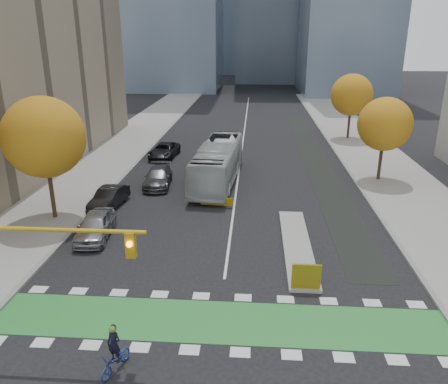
# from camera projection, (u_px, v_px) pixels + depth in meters

# --- Properties ---
(ground) EXTENTS (300.00, 300.00, 0.00)m
(ground) POSITION_uv_depth(u_px,v_px,m) (216.00, 344.00, 17.53)
(ground) COLOR black
(ground) RESTS_ON ground
(sidewalk_west) EXTENTS (7.00, 120.00, 0.15)m
(sidewalk_west) POSITION_uv_depth(u_px,v_px,m) (79.00, 180.00, 37.19)
(sidewalk_west) COLOR gray
(sidewalk_west) RESTS_ON ground
(sidewalk_east) EXTENTS (7.00, 120.00, 0.15)m
(sidewalk_east) POSITION_uv_depth(u_px,v_px,m) (403.00, 188.00, 35.38)
(sidewalk_east) COLOR gray
(sidewalk_east) RESTS_ON ground
(curb_west) EXTENTS (0.30, 120.00, 0.16)m
(curb_west) POSITION_uv_depth(u_px,v_px,m) (119.00, 181.00, 36.96)
(curb_west) COLOR gray
(curb_west) RESTS_ON ground
(curb_east) EXTENTS (0.30, 120.00, 0.16)m
(curb_east) POSITION_uv_depth(u_px,v_px,m) (359.00, 187.00, 35.62)
(curb_east) COLOR gray
(curb_east) RESTS_ON ground
(bike_crossing) EXTENTS (20.00, 3.00, 0.01)m
(bike_crossing) POSITION_uv_depth(u_px,v_px,m) (219.00, 321.00, 18.94)
(bike_crossing) COLOR #2B8435
(bike_crossing) RESTS_ON ground
(centre_line) EXTENTS (0.15, 70.00, 0.01)m
(centre_line) POSITION_uv_depth(u_px,v_px,m) (244.00, 134.00, 55.09)
(centre_line) COLOR silver
(centre_line) RESTS_ON ground
(bike_lane_paint) EXTENTS (2.50, 50.00, 0.01)m
(bike_lane_paint) POSITION_uv_depth(u_px,v_px,m) (313.00, 156.00, 45.20)
(bike_lane_paint) COLOR black
(bike_lane_paint) RESTS_ON ground
(median_island) EXTENTS (1.60, 10.00, 0.16)m
(median_island) POSITION_uv_depth(u_px,v_px,m) (297.00, 245.00, 25.69)
(median_island) COLOR gray
(median_island) RESTS_ON ground
(hazard_board) EXTENTS (1.40, 0.12, 1.30)m
(hazard_board) POSITION_uv_depth(u_px,v_px,m) (306.00, 277.00, 20.94)
(hazard_board) COLOR yellow
(hazard_board) RESTS_ON median_island
(tree_west) EXTENTS (5.20, 5.20, 8.22)m
(tree_west) POSITION_uv_depth(u_px,v_px,m) (44.00, 137.00, 27.71)
(tree_west) COLOR #332114
(tree_west) RESTS_ON ground
(tree_east_near) EXTENTS (4.40, 4.40, 7.08)m
(tree_east_near) POSITION_uv_depth(u_px,v_px,m) (385.00, 124.00, 35.75)
(tree_east_near) COLOR #332114
(tree_east_near) RESTS_ON ground
(tree_east_far) EXTENTS (4.80, 4.80, 7.65)m
(tree_east_far) POSITION_uv_depth(u_px,v_px,m) (352.00, 95.00, 50.61)
(tree_east_far) COLOR #332114
(tree_east_far) RESTS_ON ground
(traffic_signal_west) EXTENTS (8.53, 0.56, 5.20)m
(traffic_signal_west) POSITION_uv_depth(u_px,v_px,m) (2.00, 254.00, 16.22)
(traffic_signal_west) COLOR #BF9914
(traffic_signal_west) RESTS_ON ground
(cyclist) EXTENTS (1.12, 1.80, 1.96)m
(cyclist) POSITION_uv_depth(u_px,v_px,m) (115.00, 356.00, 15.95)
(cyclist) COLOR navy
(cyclist) RESTS_ON ground
(bus) EXTENTS (3.71, 12.32, 3.38)m
(bus) POSITION_uv_depth(u_px,v_px,m) (218.00, 163.00, 36.52)
(bus) COLOR #B8BEC1
(bus) RESTS_ON ground
(parked_car_a) EXTENTS (2.18, 4.68, 1.55)m
(parked_car_a) POSITION_uv_depth(u_px,v_px,m) (95.00, 226.00, 26.61)
(parked_car_a) COLOR #949499
(parked_car_a) RESTS_ON ground
(parked_car_b) EXTENTS (2.03, 4.48, 1.42)m
(parked_car_b) POSITION_uv_depth(u_px,v_px,m) (109.00, 198.00, 31.38)
(parked_car_b) COLOR black
(parked_car_b) RESTS_ON ground
(parked_car_c) EXTENTS (2.47, 5.20, 1.46)m
(parked_car_c) POSITION_uv_depth(u_px,v_px,m) (158.00, 177.00, 35.90)
(parked_car_c) COLOR #48494D
(parked_car_c) RESTS_ON ground
(parked_car_d) EXTENTS (2.74, 5.29, 1.43)m
(parked_car_d) POSITION_uv_depth(u_px,v_px,m) (164.00, 150.00, 44.36)
(parked_car_d) COLOR black
(parked_car_d) RESTS_ON ground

